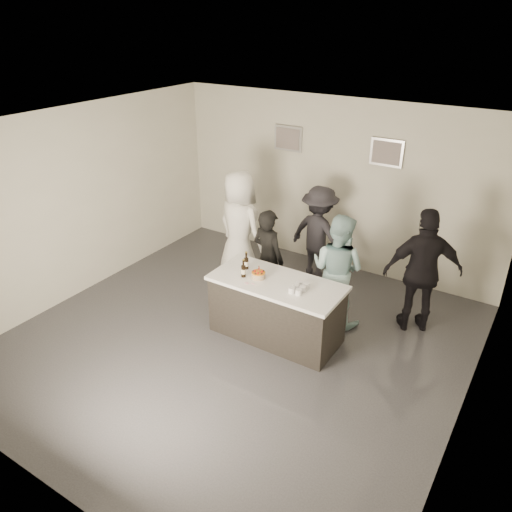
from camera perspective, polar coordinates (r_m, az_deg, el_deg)
name	(u,v)px	position (r m, az deg, el deg)	size (l,w,h in m)	color
floor	(237,341)	(7.23, -2.16, -9.69)	(6.00, 6.00, 0.00)	#3D3D42
ceiling	(233,130)	(5.97, -2.66, 14.23)	(6.00, 6.00, 0.00)	white
wall_back	(333,185)	(8.91, 8.77, 8.08)	(6.00, 0.04, 3.00)	beige
wall_front	(32,375)	(4.70, -24.20, -12.29)	(6.00, 0.04, 3.00)	beige
wall_left	(80,203)	(8.42, -19.50, 5.76)	(0.04, 6.00, 3.00)	beige
wall_right	(481,315)	(5.53, 24.28, -6.17)	(0.04, 6.00, 3.00)	beige
picture_left	(288,138)	(9.08, 3.70, 13.27)	(0.54, 0.04, 0.44)	#B2B2B7
picture_right	(387,153)	(8.38, 14.72, 11.36)	(0.54, 0.04, 0.44)	#B2B2B7
bar_counter	(276,309)	(7.09, 2.33, -6.08)	(1.86, 0.86, 0.90)	white
cake	(258,276)	(6.92, 0.28, -2.24)	(0.19, 0.19, 0.08)	orange
beer_bottle_a	(246,261)	(7.12, -1.12, -0.54)	(0.07, 0.07, 0.26)	black
beer_bottle_b	(243,268)	(6.91, -1.45, -1.43)	(0.07, 0.07, 0.26)	black
tumbler_cluster	(299,288)	(6.65, 4.95, -3.65)	(0.19, 0.30, 0.08)	orange
candles	(247,283)	(6.81, -1.08, -3.11)	(0.24, 0.08, 0.01)	pink
person_main_black	(268,258)	(7.71, 1.39, -0.26)	(0.58, 0.38, 1.59)	black
person_main_blue	(337,269)	(7.36, 9.28, -1.53)	(0.83, 0.65, 1.71)	#94BEC2
person_guest_left	(240,227)	(8.37, -1.88, 3.28)	(0.95, 0.62, 1.94)	white
person_guest_right	(423,271)	(7.41, 18.53, -1.69)	(1.10, 0.46, 1.88)	black
person_guest_back	(319,234)	(8.48, 7.18, 2.46)	(1.09, 0.63, 1.68)	#242329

